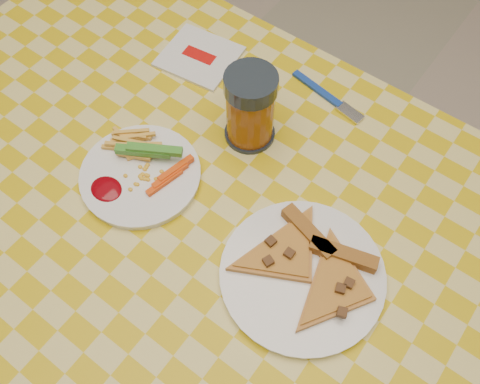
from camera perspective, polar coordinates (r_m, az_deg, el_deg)
name	(u,v)px	position (r m, az deg, el deg)	size (l,w,h in m)	color
ground	(215,349)	(1.55, -2.67, -16.39)	(8.00, 8.00, 0.00)	beige
table	(199,245)	(0.91, -4.40, -5.64)	(1.28, 0.88, 0.76)	silver
plate_left	(141,176)	(0.89, -10.54, 1.69)	(0.19, 0.19, 0.01)	white
plate_right	(302,276)	(0.80, 6.64, -8.85)	(0.24, 0.24, 0.01)	white
fries_veggies	(141,162)	(0.89, -10.50, 3.17)	(0.16, 0.15, 0.04)	#EAC54A
pizza_slices	(310,265)	(0.79, 7.51, -7.76)	(0.26, 0.22, 0.02)	#B67138
drink_glass	(250,108)	(0.88, 1.11, 8.91)	(0.09, 0.09, 0.14)	black
napkin	(199,56)	(1.05, -4.37, 14.22)	(0.15, 0.14, 0.01)	silver
fork	(328,96)	(0.99, 9.34, 10.03)	(0.16, 0.04, 0.01)	navy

